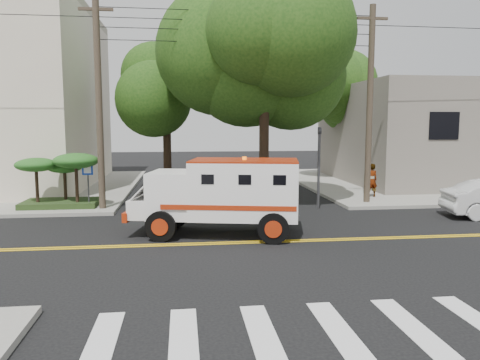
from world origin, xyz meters
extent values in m
plane|color=black|center=(0.00, 0.00, 0.00)|extent=(100.00, 100.00, 0.00)
cube|color=gray|center=(13.50, 13.50, 0.07)|extent=(17.00, 17.00, 0.15)
cube|color=slate|center=(15.00, 14.00, 3.15)|extent=(14.00, 12.00, 6.00)
cylinder|color=#382D23|center=(-5.60, 6.00, 4.50)|extent=(0.28, 0.28, 9.00)
cylinder|color=#382D23|center=(6.30, 6.20, 4.50)|extent=(0.28, 0.28, 9.00)
cylinder|color=black|center=(1.50, 6.50, 3.50)|extent=(0.44, 0.44, 7.00)
sphere|color=#183D10|center=(1.50, 6.50, 7.00)|extent=(5.32, 5.32, 5.32)
sphere|color=#183D10|center=(2.64, 5.74, 7.57)|extent=(4.56, 4.56, 4.56)
cylinder|color=black|center=(-3.00, 12.00, 2.80)|extent=(0.44, 0.44, 5.60)
sphere|color=#183D10|center=(-3.00, 12.00, 5.60)|extent=(3.92, 3.92, 3.92)
sphere|color=#183D10|center=(-2.16, 11.44, 6.02)|extent=(3.36, 3.36, 3.36)
cylinder|color=black|center=(8.50, 16.00, 2.97)|extent=(0.44, 0.44, 5.95)
sphere|color=#183D10|center=(8.50, 16.00, 5.95)|extent=(4.20, 4.20, 4.20)
sphere|color=#183D10|center=(9.40, 15.40, 6.40)|extent=(3.60, 3.60, 3.60)
cylinder|color=#3F3F42|center=(3.80, 5.60, 1.80)|extent=(0.12, 0.12, 3.60)
imported|color=#3F3F42|center=(3.80, 5.60, 3.15)|extent=(0.15, 0.18, 0.90)
cylinder|color=#3F3F42|center=(-6.20, 6.20, 1.00)|extent=(0.06, 0.06, 2.00)
cube|color=#0C33A5|center=(-6.20, 6.14, 1.80)|extent=(0.45, 0.03, 0.45)
cube|color=#1E3314|center=(-7.50, 6.80, 0.27)|extent=(3.20, 2.00, 0.24)
cylinder|color=black|center=(-8.40, 6.50, 1.15)|extent=(0.14, 0.14, 1.52)
ellipsoid|color=#255519|center=(-8.40, 6.50, 2.00)|extent=(1.73, 1.73, 0.60)
cylinder|color=black|center=(-7.40, 7.20, 1.07)|extent=(0.14, 0.14, 1.36)
ellipsoid|color=#255519|center=(-7.40, 7.20, 1.83)|extent=(1.55, 1.55, 0.54)
cylinder|color=black|center=(-6.70, 6.30, 1.23)|extent=(0.14, 0.14, 1.68)
ellipsoid|color=#255519|center=(-6.70, 6.30, 2.17)|extent=(1.91, 1.91, 0.66)
cube|color=white|center=(-0.14, 0.94, 1.57)|extent=(3.85, 2.74, 1.88)
cube|color=white|center=(-2.51, 1.44, 1.39)|extent=(1.81, 2.23, 1.52)
cube|color=black|center=(-3.19, 1.58, 1.79)|extent=(0.37, 1.50, 0.63)
cube|color=white|center=(-3.43, 1.63, 0.94)|extent=(1.16, 1.92, 0.63)
cube|color=#A5270C|center=(-3.87, 1.73, 0.72)|extent=(0.56, 1.92, 0.31)
cube|color=#A5270C|center=(-0.14, 0.94, 2.54)|extent=(3.85, 2.74, 0.05)
cylinder|color=black|center=(-2.89, 0.49, 0.49)|extent=(1.02, 0.48, 0.99)
cylinder|color=black|center=(-2.47, 2.46, 0.49)|extent=(1.02, 0.48, 0.99)
cylinder|color=black|center=(0.62, -0.25, 0.49)|extent=(1.02, 0.48, 0.99)
cylinder|color=black|center=(1.04, 1.72, 0.49)|extent=(1.02, 0.48, 0.99)
imported|color=gray|center=(7.10, 7.61, 0.97)|extent=(0.61, 0.40, 1.65)
imported|color=gray|center=(8.54, 9.00, 0.98)|extent=(1.00, 0.91, 1.65)
camera|label=1|loc=(-2.18, -14.34, 3.73)|focal=35.00mm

